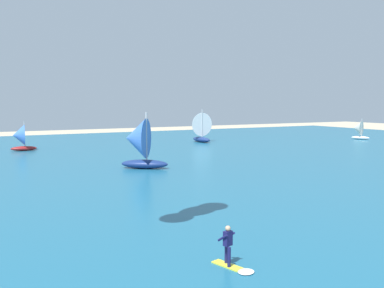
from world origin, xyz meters
name	(u,v)px	position (x,y,z in m)	size (l,w,h in m)	color
ocean	(57,166)	(0.00, 50.18, 0.05)	(160.00, 90.00, 0.10)	#1E607F
kitesurfer	(231,253)	(0.85, 18.73, 0.70)	(1.08, 2.03, 1.67)	yellow
sailboat_near_shore	(199,127)	(26.42, 66.80, 2.61)	(3.96, 4.68, 5.48)	navy
sailboat_mid_right	(20,137)	(-1.73, 66.60, 1.94)	(3.46, 2.94, 4.01)	maroon
sailboat_far_left	(138,143)	(6.87, 44.58, 2.69)	(5.08, 4.78, 5.64)	navy
sailboat_mid_left	(358,130)	(53.81, 57.45, 1.80)	(2.96, 3.31, 3.72)	white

